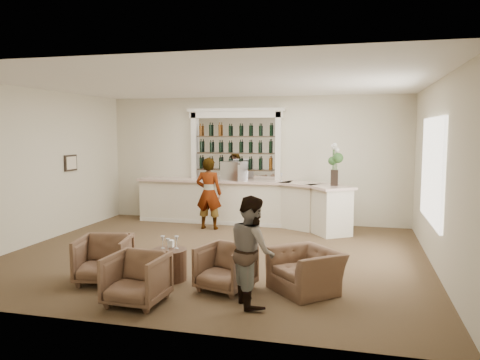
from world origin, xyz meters
name	(u,v)px	position (x,y,z in m)	size (l,w,h in m)	color
ground	(216,254)	(0.00, 0.00, 0.00)	(8.00, 8.00, 0.00)	brown
room_shell	(233,134)	(0.16, 0.71, 2.34)	(8.04, 7.02, 3.32)	beige
bar_counter	(244,202)	(-0.16, 3.00, 0.57)	(5.72, 1.80, 1.14)	white
back_bar_alcove	(235,145)	(-0.50, 3.41, 2.03)	(2.64, 0.25, 3.00)	white
cocktail_table	(169,264)	(-0.27, -1.67, 0.25)	(0.57, 0.57, 0.50)	#4A2D20
sommelier	(209,193)	(-0.87, 2.27, 0.88)	(0.64, 0.42, 1.76)	gray
guest	(252,250)	(1.27, -2.39, 0.76)	(0.74, 0.58, 1.53)	gray
armchair_left	(104,259)	(-1.23, -2.04, 0.37)	(0.79, 0.82, 0.74)	brown
armchair_center	(137,279)	(-0.29, -2.78, 0.36)	(0.76, 0.78, 0.71)	brown
armchair_right	(226,268)	(0.76, -1.93, 0.35)	(0.74, 0.76, 0.69)	brown
armchair_far	(306,271)	(1.94, -1.69, 0.32)	(0.98, 0.85, 0.64)	brown
espresso_machine	(234,171)	(-0.43, 3.01, 1.38)	(0.55, 0.47, 0.49)	#B8B8BD
flower_vase	(335,162)	(2.14, 2.47, 1.69)	(0.26, 0.26, 0.98)	black
wine_glass_bar_left	(226,176)	(-0.66, 3.06, 1.25)	(0.07, 0.07, 0.21)	white
wine_glass_bar_right	(282,177)	(0.80, 3.05, 1.25)	(0.07, 0.07, 0.21)	white
wine_glass_tbl_a	(163,242)	(-0.39, -1.64, 0.60)	(0.07, 0.07, 0.21)	white
wine_glass_tbl_b	(177,242)	(-0.17, -1.59, 0.60)	(0.07, 0.07, 0.21)	white
wine_glass_tbl_c	(168,245)	(-0.23, -1.80, 0.60)	(0.07, 0.07, 0.21)	white
napkin_holder	(171,244)	(-0.29, -1.53, 0.56)	(0.08, 0.08, 0.12)	white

